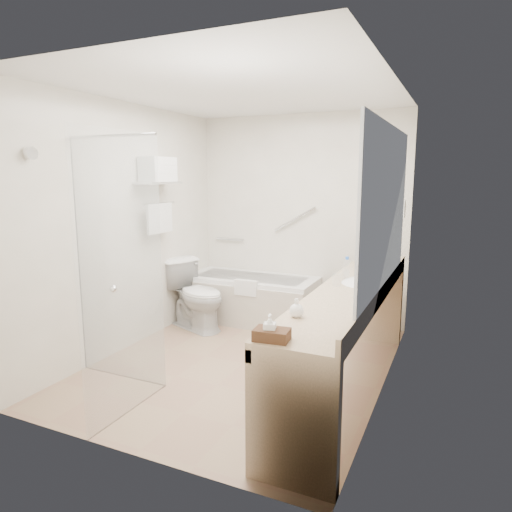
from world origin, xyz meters
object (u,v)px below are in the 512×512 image
at_px(toilet, 196,295).
at_px(water_bottle_left, 347,268).
at_px(amenity_basket, 272,335).
at_px(vanity_counter, 347,317).
at_px(bathtub, 251,298).

distance_m(toilet, water_bottle_left, 1.94).
relative_size(toilet, amenity_basket, 4.02).
relative_size(vanity_counter, water_bottle_left, 13.53).
distance_m(bathtub, vanity_counter, 2.09).
height_order(bathtub, water_bottle_left, water_bottle_left).
relative_size(bathtub, toilet, 1.98).
bearing_deg(water_bottle_left, amenity_basket, -90.41).
xyz_separation_m(bathtub, vanity_counter, (1.52, -1.39, 0.36)).
xyz_separation_m(vanity_counter, toilet, (-1.97, 0.85, -0.24)).
bearing_deg(amenity_basket, toilet, 130.97).
height_order(vanity_counter, water_bottle_left, water_bottle_left).
xyz_separation_m(vanity_counter, amenity_basket, (-0.15, -1.25, 0.24)).
height_order(toilet, water_bottle_left, water_bottle_left).
distance_m(bathtub, water_bottle_left, 1.77).
distance_m(vanity_counter, toilet, 2.16).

